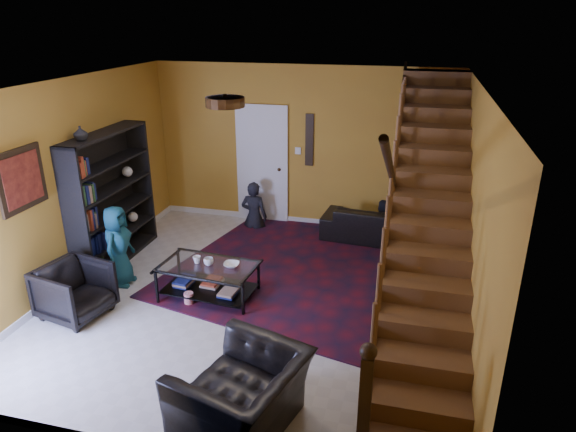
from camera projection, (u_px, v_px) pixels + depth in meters
name	position (u px, v px, depth m)	size (l,w,h in m)	color
floor	(255.00, 297.00, 6.93)	(5.50, 5.50, 0.00)	beige
room	(202.00, 244.00, 8.41)	(5.50, 5.50, 5.50)	#BB8B29
staircase	(427.00, 216.00, 5.93)	(0.95, 5.02, 3.18)	brown
bookshelf	(112.00, 201.00, 7.66)	(0.35, 1.80, 2.00)	black
door	(262.00, 166.00, 9.16)	(0.82, 0.05, 2.05)	silver
framed_picture	(21.00, 179.00, 6.05)	(0.04, 0.74, 0.74)	maroon
wall_hanging	(309.00, 140.00, 8.78)	(0.14, 0.03, 0.90)	black
ceiling_fixture	(225.00, 102.00, 5.19)	(0.40, 0.40, 0.10)	#3F2814
rug	(315.00, 262.00, 7.88)	(3.63, 4.15, 0.02)	#4A0D18
sofa	(382.00, 225.00, 8.55)	(1.97, 0.77, 0.58)	black
armchair_left	(75.00, 291.00, 6.40)	(0.74, 0.76, 0.70)	black
armchair_right	(242.00, 396.00, 4.63)	(1.12, 0.97, 0.73)	black
person_adult_a	(254.00, 217.00, 9.14)	(0.47, 0.31, 1.29)	black
person_adult_b	(382.00, 232.00, 8.66)	(0.56, 0.44, 1.16)	black
person_child	(118.00, 246.00, 7.08)	(0.57, 0.37, 1.16)	#164455
coffee_table	(209.00, 279.00, 6.85)	(1.31, 0.83, 0.48)	black
cup_a	(209.00, 262.00, 6.76)	(0.13, 0.13, 0.10)	#999999
cup_b	(197.00, 260.00, 6.82)	(0.10, 0.10, 0.10)	#999999
bowl	(231.00, 265.00, 6.74)	(0.20, 0.20, 0.05)	#999999
vase	(80.00, 133.00, 6.79)	(0.18, 0.18, 0.19)	#999999
popcorn_bucket	(189.00, 298.00, 6.74)	(0.13, 0.13, 0.15)	red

